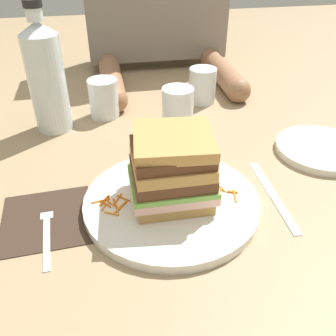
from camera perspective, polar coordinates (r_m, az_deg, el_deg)
The scene contains 26 objects.
ground_plane at distance 0.63m, azimuth -0.98°, elevation -5.26°, with size 3.00×3.00×0.00m, color #9E8460.
main_plate at distance 0.61m, azimuth 0.53°, elevation -5.28°, with size 0.29×0.29×0.02m, color white.
sandwich at distance 0.57m, azimuth 0.61°, elevation -0.21°, with size 0.13×0.12×0.12m.
carrot_shred_0 at distance 0.61m, azimuth -9.77°, elevation -5.07°, with size 0.00×0.00×0.03m, color orange.
carrot_shred_1 at distance 0.58m, azimuth -8.73°, elevation -6.95°, with size 0.00×0.00×0.02m, color orange.
carrot_shred_2 at distance 0.60m, azimuth -9.37°, elevation -5.59°, with size 0.00×0.00×0.02m, color orange.
carrot_shred_3 at distance 0.60m, azimuth -8.57°, elevation -5.61°, with size 0.00×0.00×0.03m, color orange.
carrot_shred_4 at distance 0.60m, azimuth -9.85°, elevation -5.92°, with size 0.00×0.00×0.02m, color orange.
carrot_shred_5 at distance 0.60m, azimuth -8.17°, elevation -5.42°, with size 0.00×0.00×0.02m, color orange.
carrot_shred_6 at distance 0.61m, azimuth -7.76°, elevation -4.89°, with size 0.00×0.00×0.03m, color orange.
carrot_shred_7 at distance 0.59m, azimuth -7.35°, elevation -5.99°, with size 0.00×0.00×0.03m, color orange.
carrot_shred_8 at distance 0.61m, azimuth -10.40°, elevation -5.21°, with size 0.00×0.00×0.03m, color orange.
carrot_shred_9 at distance 0.61m, azimuth -6.92°, elevation -4.41°, with size 0.00×0.00×0.03m, color orange.
carrot_shred_10 at distance 0.63m, azimuth 8.10°, elevation -3.05°, with size 0.00×0.00×0.03m, color orange.
carrot_shred_11 at distance 0.62m, azimuth 7.75°, elevation -3.75°, with size 0.00×0.00×0.03m, color orange.
carrot_shred_12 at distance 0.63m, azimuth 9.87°, elevation -3.64°, with size 0.00×0.00×0.02m, color orange.
carrot_shred_13 at distance 0.62m, azimuth 6.88°, elevation -3.74°, with size 0.00×0.00×0.02m, color orange.
carrot_shred_14 at distance 0.62m, azimuth 10.28°, elevation -4.16°, with size 0.00×0.00×0.03m, color orange.
napkin_dark at distance 0.62m, azimuth -18.23°, elevation -7.43°, with size 0.14×0.14×0.00m, color #38281E.
fork at distance 0.60m, azimuth -18.29°, elevation -8.58°, with size 0.03×0.17×0.00m.
knife at distance 0.66m, azimuth 16.15°, elevation -4.31°, with size 0.02×0.20×0.00m.
juice_glass at distance 0.81m, azimuth 1.48°, elevation 8.55°, with size 0.07×0.07×0.10m.
water_bottle at distance 0.84m, azimuth -18.29°, elevation 13.22°, with size 0.08×0.08×0.27m.
empty_tumbler_0 at distance 0.90m, azimuth -9.89°, elevation 10.58°, with size 0.07×0.07×0.09m, color silver.
empty_tumbler_1 at distance 0.97m, azimuth 5.34°, elevation 12.59°, with size 0.07×0.07×0.09m, color silver.
side_plate at distance 0.81m, azimuth 22.62°, elevation 2.71°, with size 0.18×0.18×0.01m, color white.
Camera 1 is at (-0.08, -0.48, 0.40)m, focal length 39.45 mm.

